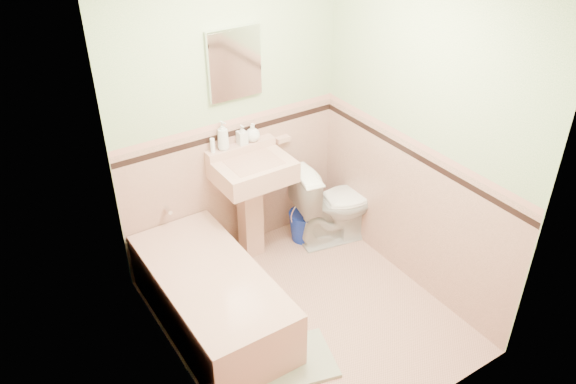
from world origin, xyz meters
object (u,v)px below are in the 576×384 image
sink (254,210)px  shoe (294,353)px  bathtub (212,299)px  soap_bottle_right (253,132)px  soap_bottle_left (223,136)px  toilet (335,203)px  bucket (304,226)px  medicine_cabinet (234,64)px  soap_bottle_mid (242,135)px

sink → shoe: 1.30m
bathtub → soap_bottle_right: (0.80, 0.71, 0.88)m
soap_bottle_left → shoe: bearing=-98.9°
toilet → bucket: (-0.23, 0.15, -0.24)m
shoe → medicine_cabinet: bearing=81.4°
bucket → soap_bottle_right: bearing=151.3°
bathtub → soap_bottle_left: 1.28m
sink → medicine_cabinet: bearing=90.0°
sink → toilet: (0.73, -0.18, -0.10)m
bathtub → soap_bottle_right: soap_bottle_right is taller
sink → soap_bottle_left: bearing=130.2°
soap_bottle_right → shoe: 1.78m
bathtub → shoe: bearing=-64.2°
soap_bottle_right → soap_bottle_mid: bearing=180.0°
bathtub → shoe: (0.31, -0.65, -0.17)m
medicine_cabinet → soap_bottle_mid: (0.02, -0.03, -0.59)m
sink → soap_bottle_mid: soap_bottle_mid is taller
sink → soap_bottle_right: size_ratio=6.22×
bathtub → shoe: bathtub is taller
soap_bottle_mid → toilet: 1.08m
medicine_cabinet → toilet: bearing=-27.9°
sink → bucket: bearing=-3.4°
bathtub → soap_bottle_mid: bearing=45.4°
soap_bottle_left → toilet: (0.88, -0.36, -0.76)m
soap_bottle_right → soap_bottle_left: bearing=180.0°
soap_bottle_left → bucket: bearing=-17.8°
shoe → soap_bottle_mid: bearing=80.4°
soap_bottle_right → toilet: bearing=-30.2°
medicine_cabinet → soap_bottle_right: size_ratio=3.57×
medicine_cabinet → shoe: (-0.37, -1.39, -1.64)m
soap_bottle_right → sink: bearing=-123.3°
bathtub → soap_bottle_mid: size_ratio=9.06×
bucket → soap_bottle_left: bearing=162.2°
soap_bottle_right → bucket: size_ratio=0.55×
soap_bottle_mid → bucket: (0.48, -0.21, -0.97)m
soap_bottle_left → bathtub: bearing=-126.6°
sink → shoe: (-0.37, -1.18, -0.42)m
bathtub → toilet: toilet is taller
sink → soap_bottle_right: bearing=56.7°
shoe → soap_bottle_right: bearing=76.6°
bathtub → soap_bottle_left: (0.53, 0.71, 0.92)m
soap_bottle_mid → toilet: (0.71, -0.36, -0.73)m
soap_bottle_left → sink: bearing=-49.8°
medicine_cabinet → shoe: medicine_cabinet is taller
soap_bottle_mid → soap_bottle_right: size_ratio=1.07×
soap_bottle_left → soap_bottle_right: soap_bottle_left is taller
bucket → shoe: bucket is taller
sink → bucket: size_ratio=3.43×
toilet → soap_bottle_right: bearing=71.2°
shoe → soap_bottle_left: bearing=87.3°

